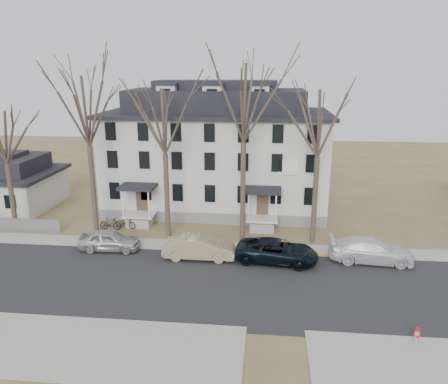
# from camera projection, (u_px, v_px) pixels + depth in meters

# --- Properties ---
(ground) EXTENTS (120.00, 120.00, 0.00)m
(ground) POSITION_uv_depth(u_px,v_px,m) (215.00, 302.00, 25.47)
(ground) COLOR olive
(ground) RESTS_ON ground
(main_road) EXTENTS (120.00, 10.00, 0.04)m
(main_road) POSITION_uv_depth(u_px,v_px,m) (219.00, 285.00, 27.38)
(main_road) COLOR #27272A
(main_road) RESTS_ON ground
(far_sidewalk) EXTENTS (120.00, 2.00, 0.08)m
(far_sidewalk) POSITION_uv_depth(u_px,v_px,m) (228.00, 248.00, 33.12)
(far_sidewalk) COLOR #A09F97
(far_sidewalk) RESTS_ON ground
(near_sidewalk_left) EXTENTS (20.00, 5.00, 0.08)m
(near_sidewalk_left) POSITION_uv_depth(u_px,v_px,m) (41.00, 345.00, 21.48)
(near_sidewalk_left) COLOR #A09F97
(near_sidewalk_left) RESTS_ON ground
(yellow_curb) EXTENTS (14.00, 0.25, 0.06)m
(yellow_curb) POSITION_uv_depth(u_px,v_px,m) (295.00, 255.00, 31.77)
(yellow_curb) COLOR gold
(yellow_curb) RESTS_ON ground
(boarding_house) EXTENTS (20.80, 12.36, 12.05)m
(boarding_house) POSITION_uv_depth(u_px,v_px,m) (217.00, 153.00, 41.36)
(boarding_house) COLOR slate
(boarding_house) RESTS_ON ground
(small_house) EXTENTS (8.70, 8.70, 5.00)m
(small_house) POSITION_uv_depth(u_px,v_px,m) (10.00, 184.00, 42.32)
(small_house) COLOR silver
(small_house) RESTS_ON ground
(tree_far_left) EXTENTS (8.40, 8.40, 13.72)m
(tree_far_left) POSITION_uv_depth(u_px,v_px,m) (86.00, 106.00, 33.08)
(tree_far_left) COLOR #473B31
(tree_far_left) RESTS_ON ground
(tree_mid_left) EXTENTS (7.80, 7.80, 12.74)m
(tree_mid_left) POSITION_uv_depth(u_px,v_px,m) (164.00, 117.00, 32.70)
(tree_mid_left) COLOR #473B31
(tree_mid_left) RESTS_ON ground
(tree_center) EXTENTS (9.00, 9.00, 14.70)m
(tree_center) POSITION_uv_depth(u_px,v_px,m) (244.00, 97.00, 31.70)
(tree_center) COLOR #473B31
(tree_center) RESTS_ON ground
(tree_mid_right) EXTENTS (7.80, 7.80, 12.74)m
(tree_mid_right) POSITION_uv_depth(u_px,v_px,m) (320.00, 119.00, 31.57)
(tree_mid_right) COLOR #473B31
(tree_mid_right) RESTS_ON ground
(tree_bungalow) EXTENTS (6.60, 6.60, 10.78)m
(tree_bungalow) POSITION_uv_depth(u_px,v_px,m) (3.00, 134.00, 34.38)
(tree_bungalow) COLOR #473B31
(tree_bungalow) RESTS_ON ground
(car_silver) EXTENTS (4.57, 2.00, 1.53)m
(car_silver) POSITION_uv_depth(u_px,v_px,m) (110.00, 241.00, 32.42)
(car_silver) COLOR silver
(car_silver) RESTS_ON ground
(car_tan) EXTENTS (5.15, 1.86, 1.69)m
(car_tan) POSITION_uv_depth(u_px,v_px,m) (199.00, 248.00, 30.99)
(car_tan) COLOR tan
(car_tan) RESTS_ON ground
(car_navy) EXTENTS (5.95, 3.30, 1.58)m
(car_navy) POSITION_uv_depth(u_px,v_px,m) (277.00, 252.00, 30.46)
(car_navy) COLOR black
(car_navy) RESTS_ON ground
(car_white) EXTENTS (5.88, 2.65, 1.67)m
(car_white) POSITION_uv_depth(u_px,v_px,m) (371.00, 251.00, 30.50)
(car_white) COLOR white
(car_white) RESTS_ON ground
(bicycle_left) EXTENTS (1.90, 0.98, 0.95)m
(bicycle_left) POSITION_uv_depth(u_px,v_px,m) (126.00, 223.00, 36.92)
(bicycle_left) COLOR black
(bicycle_left) RESTS_ON ground
(bicycle_right) EXTENTS (1.85, 0.60, 1.10)m
(bicycle_right) POSITION_uv_depth(u_px,v_px,m) (111.00, 224.00, 36.51)
(bicycle_right) COLOR black
(bicycle_right) RESTS_ON ground
(fire_hydrant) EXTENTS (0.36, 0.34, 0.86)m
(fire_hydrant) POSITION_uv_depth(u_px,v_px,m) (417.00, 335.00, 21.55)
(fire_hydrant) COLOR #B7B7BA
(fire_hydrant) RESTS_ON ground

